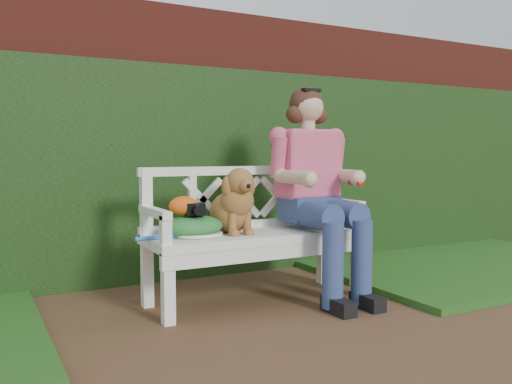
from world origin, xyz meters
name	(u,v)px	position (x,y,z in m)	size (l,w,h in m)	color
ground	(280,342)	(0.00, 0.00, 0.00)	(60.00, 60.00, 0.00)	brown
brick_wall	(164,142)	(0.00, 1.90, 1.10)	(10.00, 0.30, 2.20)	maroon
ivy_hedge	(173,173)	(0.00, 1.68, 0.85)	(10.00, 0.18, 1.70)	#284B1A
grass_right	(460,264)	(2.40, 0.90, 0.03)	(2.60, 2.00, 0.05)	#143F0E
garden_bench	(256,266)	(0.27, 0.77, 0.24)	(1.58, 0.60, 0.48)	white
seated_woman	(311,190)	(0.70, 0.75, 0.75)	(0.64, 0.85, 1.51)	red
dog	(233,200)	(0.10, 0.79, 0.70)	(0.30, 0.40, 0.44)	#AC6540
tennis_racket	(195,235)	(-0.19, 0.75, 0.49)	(0.60, 0.25, 0.03)	white
green_bag	(192,225)	(-0.19, 0.79, 0.55)	(0.41, 0.31, 0.14)	green
camera_item	(195,209)	(-0.19, 0.75, 0.66)	(0.12, 0.09, 0.08)	black
baseball_glove	(184,206)	(-0.25, 0.78, 0.68)	(0.19, 0.14, 0.12)	#D64F11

